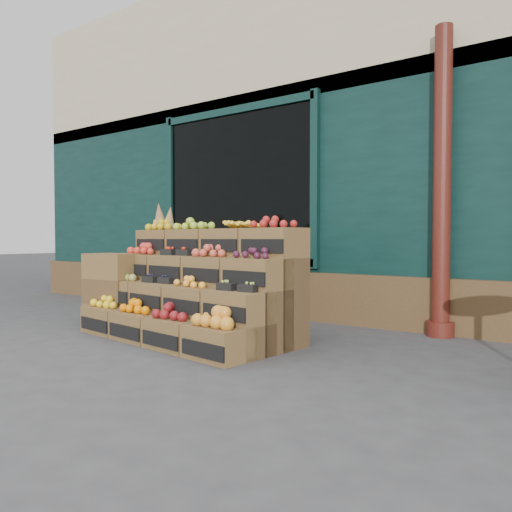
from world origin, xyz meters
The scene contains 5 objects.
ground centered at (0.00, 0.00, 0.00)m, with size 60.00×60.00×0.00m, color #3E3E40.
shop_facade centered at (0.00, 5.11, 2.40)m, with size 12.00×6.24×4.80m.
crate_display centered at (-0.86, 0.52, 0.45)m, with size 2.43×1.41×1.45m.
spare_crates centered at (-1.96, 0.35, 0.43)m, with size 0.60×0.44×0.85m.
shopkeeper centered at (-1.70, 2.84, 1.07)m, with size 0.78×0.51×2.14m, color #134525.
Camera 1 is at (2.66, -3.27, 1.02)m, focal length 35.00 mm.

